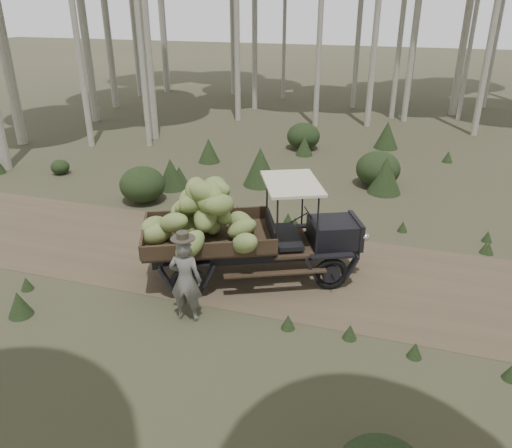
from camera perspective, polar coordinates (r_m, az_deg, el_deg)
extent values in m
plane|color=#473D2B|center=(11.60, 2.96, -5.04)|extent=(120.00, 120.00, 0.00)
cube|color=brown|center=(11.60, 2.96, -5.02)|extent=(70.00, 4.00, 0.01)
cube|color=black|center=(11.17, 8.70, -0.92)|extent=(1.27, 1.25, 0.53)
cube|color=black|center=(11.32, 11.31, -0.77)|extent=(0.50, 0.92, 0.60)
cube|color=black|center=(10.85, 1.78, -0.84)|extent=(0.64, 1.27, 0.53)
cube|color=#38281C|center=(10.79, -5.39, -1.69)|extent=(3.20, 2.73, 0.08)
cube|color=#38281C|center=(11.51, -5.59, 1.00)|extent=(2.50, 1.19, 0.31)
cube|color=#38281C|center=(9.93, -5.24, -2.99)|extent=(2.50, 1.19, 0.31)
cube|color=#38281C|center=(10.77, -12.68, -1.21)|extent=(0.79, 1.61, 0.31)
cube|color=beige|center=(10.50, 4.12, 4.66)|extent=(1.71, 1.97, 0.06)
cube|color=black|center=(11.34, -0.23, -2.27)|extent=(4.10, 1.96, 0.18)
cube|color=black|center=(10.69, 0.24, -4.04)|extent=(4.10, 1.96, 0.18)
torus|color=black|center=(12.06, 6.67, -1.99)|extent=(0.73, 0.43, 0.74)
torus|color=black|center=(10.73, 8.57, -5.65)|extent=(0.73, 0.43, 0.74)
torus|color=black|center=(11.75, -7.79, -2.79)|extent=(0.73, 0.43, 0.74)
torus|color=black|center=(10.39, -7.80, -6.69)|extent=(0.73, 0.43, 0.74)
sphere|color=beige|center=(11.70, 11.05, 0.37)|extent=(0.18, 0.18, 0.18)
sphere|color=beige|center=(10.95, 12.40, -1.48)|extent=(0.18, 0.18, 0.18)
ellipsoid|color=olive|center=(10.49, -1.63, -0.51)|extent=(0.83, 0.67, 0.58)
ellipsoid|color=olive|center=(10.79, -7.72, 1.85)|extent=(0.64, 0.94, 0.65)
ellipsoid|color=olive|center=(10.65, -6.86, 2.99)|extent=(0.73, 0.80, 0.40)
ellipsoid|color=olive|center=(10.42, -4.94, 3.90)|extent=(0.84, 0.46, 0.51)
ellipsoid|color=olive|center=(10.68, -11.38, -1.15)|extent=(0.89, 0.76, 0.59)
ellipsoid|color=olive|center=(10.45, -5.80, 0.77)|extent=(0.65, 0.96, 0.74)
ellipsoid|color=olive|center=(10.20, -5.02, 2.37)|extent=(0.70, 0.46, 0.49)
ellipsoid|color=olive|center=(10.24, -5.03, 3.60)|extent=(0.81, 0.83, 0.60)
ellipsoid|color=olive|center=(10.93, -11.46, -0.39)|extent=(0.55, 0.93, 0.68)
ellipsoid|color=olive|center=(10.89, -8.53, 1.73)|extent=(0.48, 0.73, 0.51)
ellipsoid|color=olive|center=(10.43, -7.21, 2.46)|extent=(0.72, 0.79, 0.43)
ellipsoid|color=olive|center=(10.43, -6.89, 3.93)|extent=(0.62, 0.83, 0.65)
ellipsoid|color=olive|center=(10.96, -7.02, 0.45)|extent=(0.50, 0.95, 0.63)
ellipsoid|color=olive|center=(10.75, -5.55, 1.79)|extent=(0.72, 0.84, 0.40)
ellipsoid|color=olive|center=(10.76, -7.68, 3.01)|extent=(0.39, 0.70, 0.48)
ellipsoid|color=olive|center=(10.21, -5.93, 3.66)|extent=(0.80, 0.56, 0.60)
ellipsoid|color=olive|center=(10.96, -1.66, 0.12)|extent=(0.91, 0.88, 0.52)
ellipsoid|color=olive|center=(10.37, -9.39, 0.19)|extent=(0.89, 0.58, 0.63)
ellipsoid|color=olive|center=(10.12, -4.21, 2.22)|extent=(0.78, 0.77, 0.47)
ellipsoid|color=olive|center=(10.47, -4.85, 4.03)|extent=(0.75, 0.86, 0.64)
ellipsoid|color=olive|center=(10.79, -4.82, -0.02)|extent=(0.46, 0.68, 0.45)
ellipsoid|color=olive|center=(10.69, -4.21, 1.23)|extent=(0.87, 0.72, 0.55)
ellipsoid|color=olive|center=(10.37, -4.88, 2.45)|extent=(0.81, 0.54, 0.39)
ellipsoid|color=olive|center=(9.81, -7.54, -2.43)|extent=(0.75, 0.95, 0.74)
ellipsoid|color=olive|center=(9.86, -1.30, -2.20)|extent=(0.89, 0.75, 0.68)
imported|color=#5F5D57|center=(9.53, -8.05, -6.39)|extent=(0.67, 0.49, 1.71)
cylinder|color=#363026|center=(9.12, -8.37, -1.65)|extent=(0.51, 0.51, 0.02)
cylinder|color=#363026|center=(9.10, -8.39, -1.32)|extent=(0.26, 0.26, 0.14)
cone|color=#233319|center=(20.39, 21.09, 7.20)|extent=(0.40, 0.40, 0.44)
cone|color=#233319|center=(20.00, 5.55, 8.90)|extent=(0.69, 0.69, 0.76)
ellipsoid|color=#233319|center=(19.01, -21.48, 6.09)|extent=(0.64, 0.64, 0.51)
cone|color=#233319|center=(16.37, 14.58, 5.46)|extent=(1.07, 1.07, 1.19)
cone|color=#233319|center=(19.10, -5.43, 8.39)|extent=(0.82, 0.82, 0.91)
cone|color=#233319|center=(16.46, -9.70, 5.70)|extent=(0.92, 0.92, 1.02)
cone|color=#233319|center=(10.88, -25.47, -8.23)|extent=(0.48, 0.48, 0.53)
cone|color=#233319|center=(16.53, 0.51, 6.61)|extent=(1.15, 1.15, 1.28)
ellipsoid|color=#233319|center=(15.49, -12.86, 4.42)|extent=(1.36, 1.36, 1.09)
cone|color=#233319|center=(21.55, 14.73, 9.82)|extent=(1.00, 1.00, 1.11)
cone|color=#233319|center=(22.00, 14.78, 9.32)|extent=(0.48, 0.48, 0.53)
ellipsoid|color=#233319|center=(16.92, 13.78, 6.13)|extent=(1.44, 1.44, 1.15)
cone|color=#233319|center=(16.76, -8.74, 5.46)|extent=(0.60, 0.60, 0.67)
ellipsoid|color=#233319|center=(20.77, 5.44, 9.97)|extent=(1.35, 1.35, 1.08)
cone|color=#233319|center=(13.83, 3.68, 0.72)|extent=(0.27, 0.27, 0.30)
cone|color=#233319|center=(14.31, -2.17, 1.59)|extent=(0.27, 0.27, 0.30)
cone|color=#233319|center=(9.57, 3.68, -11.07)|extent=(0.27, 0.27, 0.30)
cone|color=#233319|center=(9.44, 27.17, -14.77)|extent=(0.27, 0.27, 0.30)
cone|color=#233319|center=(13.85, 16.43, -0.25)|extent=(0.27, 0.27, 0.30)
cone|color=#233319|center=(9.46, 10.69, -11.98)|extent=(0.27, 0.27, 0.30)
cone|color=#233319|center=(14.45, -4.58, 1.77)|extent=(0.27, 0.27, 0.30)
cone|color=#233319|center=(13.55, 4.48, 0.17)|extent=(0.27, 0.27, 0.30)
cone|color=#233319|center=(13.39, 25.05, -2.52)|extent=(0.27, 0.27, 0.30)
cone|color=#233319|center=(9.31, 17.72, -13.54)|extent=(0.27, 0.27, 0.30)
cone|color=#233319|center=(13.40, 24.76, -2.46)|extent=(0.27, 0.27, 0.30)
cone|color=#233319|center=(14.05, 24.94, -1.27)|extent=(0.27, 0.27, 0.30)
cone|color=#233319|center=(14.37, -5.56, 1.58)|extent=(0.27, 0.27, 0.30)
cone|color=#233319|center=(14.73, -8.63, 2.01)|extent=(0.27, 0.27, 0.30)
cone|color=#233319|center=(11.78, -24.76, -6.18)|extent=(0.27, 0.27, 0.30)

